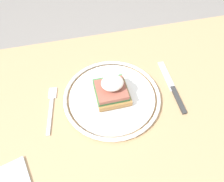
{
  "coord_description": "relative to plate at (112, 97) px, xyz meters",
  "views": [
    {
      "loc": [
        -0.07,
        -0.29,
        1.25
      ],
      "look_at": [
        0.01,
        0.05,
        0.78
      ],
      "focal_mm": 35.0,
      "sensor_mm": 36.0,
      "label": 1
    }
  ],
  "objects": [
    {
      "name": "dining_table",
      "position": [
        -0.01,
        -0.05,
        -0.13
      ],
      "size": [
        1.15,
        0.67,
        0.75
      ],
      "color": "tan",
      "rests_on": "ground_plane"
    },
    {
      "name": "plate",
      "position": [
        0.0,
        0.0,
        0.0
      ],
      "size": [
        0.27,
        0.27,
        0.02
      ],
      "color": "white",
      "rests_on": "dining_table"
    },
    {
      "name": "sandwich",
      "position": [
        -0.0,
        -0.0,
        0.03
      ],
      "size": [
        0.09,
        0.09,
        0.07
      ],
      "color": "#9E703D",
      "rests_on": "plate"
    },
    {
      "name": "fork",
      "position": [
        -0.17,
        0.01,
        -0.01
      ],
      "size": [
        0.04,
        0.15,
        0.0
      ],
      "color": "silver",
      "rests_on": "dining_table"
    },
    {
      "name": "knife",
      "position": [
        0.18,
        -0.02,
        -0.01
      ],
      "size": [
        0.02,
        0.2,
        0.01
      ],
      "color": "#2D2D2D",
      "rests_on": "dining_table"
    }
  ]
}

